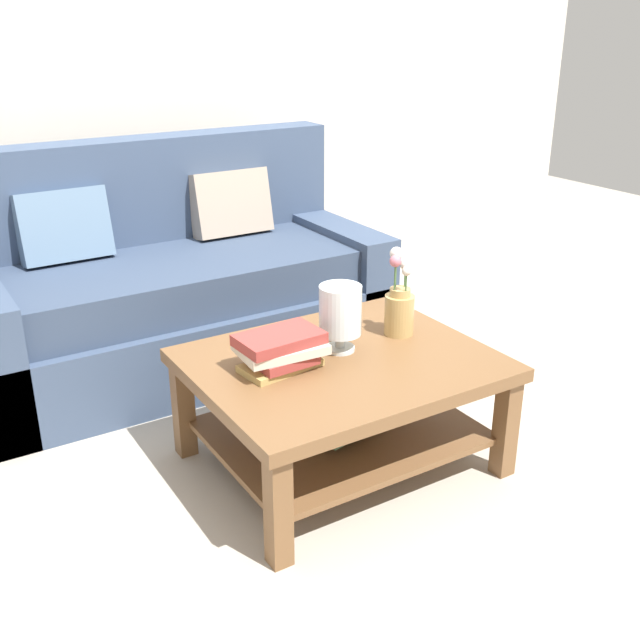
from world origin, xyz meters
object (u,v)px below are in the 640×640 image
(couch, at_px, (173,291))
(glass_hurricane_vase, at_px, (340,312))
(coffee_table, at_px, (341,389))
(book_stack_main, at_px, (281,350))
(flower_pitcher, at_px, (399,306))

(couch, bearing_deg, glass_hurricane_vase, -79.22)
(couch, distance_m, coffee_table, 1.22)
(couch, relative_size, book_stack_main, 6.24)
(book_stack_main, height_order, flower_pitcher, flower_pitcher)
(coffee_table, xyz_separation_m, book_stack_main, (-0.22, 0.05, 0.19))
(glass_hurricane_vase, bearing_deg, coffee_table, -119.41)
(glass_hurricane_vase, relative_size, flower_pitcher, 0.73)
(couch, bearing_deg, book_stack_main, -92.17)
(book_stack_main, relative_size, flower_pitcher, 0.90)
(glass_hurricane_vase, bearing_deg, flower_pitcher, 2.21)
(glass_hurricane_vase, xyz_separation_m, flower_pitcher, (0.28, 0.01, -0.04))
(coffee_table, relative_size, glass_hurricane_vase, 4.20)
(coffee_table, distance_m, flower_pitcher, 0.41)
(flower_pitcher, bearing_deg, glass_hurricane_vase, -177.79)
(flower_pitcher, bearing_deg, couch, 113.79)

